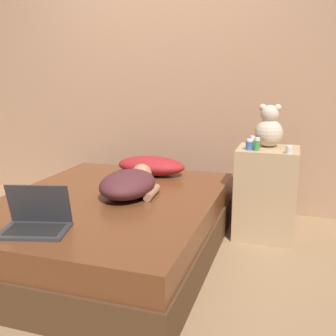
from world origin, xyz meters
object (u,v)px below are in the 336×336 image
at_px(laptop, 36,220).
at_px(bottle_blue, 250,145).
at_px(teddy_bear, 269,128).
at_px(bottle_amber, 252,142).
at_px(person_lying, 130,183).
at_px(pillow, 151,166).
at_px(book, 33,191).
at_px(bottle_green, 257,144).
at_px(bottle_clear, 289,150).

bearing_deg(laptop, bottle_blue, 34.89).
bearing_deg(teddy_bear, bottle_amber, -135.38).
distance_m(person_lying, bottle_blue, 0.91).
distance_m(person_lying, bottle_amber, 0.96).
distance_m(pillow, bottle_amber, 0.88).
relative_size(laptop, teddy_bear, 1.25).
bearing_deg(book, teddy_bear, 26.58).
height_order(bottle_green, book, bottle_green).
height_order(pillow, laptop, laptop).
height_order(person_lying, bottle_green, bottle_green).
relative_size(bottle_amber, bottle_green, 0.98).
xyz_separation_m(bottle_blue, book, (-1.44, -0.61, -0.31)).
relative_size(pillow, bottle_clear, 10.58).
relative_size(laptop, bottle_amber, 4.35).
bearing_deg(book, laptop, -52.22).
distance_m(laptop, bottle_amber, 1.63).
bearing_deg(teddy_bear, person_lying, -145.47).
xyz_separation_m(person_lying, bottle_amber, (0.78, 0.50, 0.25)).
bearing_deg(bottle_clear, laptop, -138.40).
relative_size(person_lying, teddy_bear, 2.16).
bearing_deg(book, bottle_green, 21.54).
bearing_deg(bottle_clear, teddy_bear, 124.89).
xyz_separation_m(bottle_amber, bottle_green, (0.04, -0.08, 0.00)).
height_order(teddy_bear, bottle_green, teddy_bear).
bearing_deg(teddy_bear, laptop, -129.41).
height_order(person_lying, teddy_bear, teddy_bear).
bearing_deg(person_lying, bottle_clear, 15.31).
relative_size(pillow, laptop, 1.44).
bearing_deg(bottle_green, teddy_bear, 70.83).
relative_size(teddy_bear, bottle_blue, 4.12).
bearing_deg(laptop, bottle_amber, 36.01).
xyz_separation_m(laptop, bottle_clear, (1.27, 1.13, 0.26)).
height_order(person_lying, bottle_clear, bottle_clear).
distance_m(pillow, person_lying, 0.59).
bearing_deg(pillow, bottle_green, -10.74).
bearing_deg(bottle_clear, person_lying, -159.87).
bearing_deg(bottle_green, bottle_blue, 159.58).
bearing_deg(bottle_blue, person_lying, -150.17).
bearing_deg(person_lying, bottle_blue, 25.00).
relative_size(laptop, bottle_green, 4.25).
height_order(pillow, bottle_clear, bottle_clear).
relative_size(pillow, book, 2.31).
height_order(person_lying, bottle_amber, bottle_amber).
distance_m(person_lying, teddy_bear, 1.13).
bearing_deg(person_lying, pillow, 90.85).
bearing_deg(teddy_bear, bottle_clear, -55.11).
xyz_separation_m(laptop, teddy_bear, (1.12, 1.36, 0.37)).
distance_m(bottle_amber, bottle_blue, 0.07).
height_order(teddy_bear, bottle_clear, teddy_bear).
relative_size(pillow, person_lying, 0.84).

